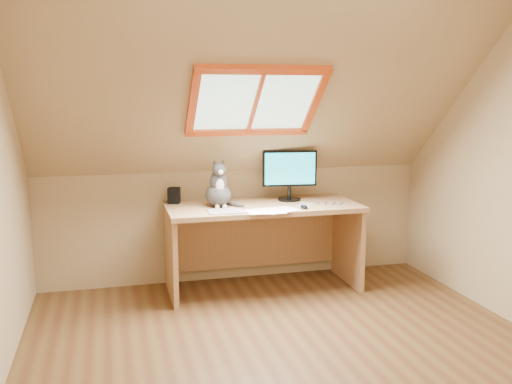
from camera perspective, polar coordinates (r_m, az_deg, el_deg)
name	(u,v)px	position (r m, az deg, el deg)	size (l,w,h in m)	color
ground	(297,361)	(3.79, 4.07, -16.52)	(3.50, 3.50, 0.00)	brown
room_shell	(305,137)	(3.32, 4.89, 5.47)	(3.52, 3.52, 2.41)	tan
desk	(261,229)	(4.97, 0.50, -3.69)	(1.64, 0.72, 0.75)	tan
monitor	(290,172)	(5.01, 3.38, 2.03)	(0.48, 0.20, 0.44)	black
cat	(218,189)	(4.77, -3.79, 0.27)	(0.23, 0.27, 0.41)	#45403D
desk_speaker	(174,196)	(4.95, -8.20, -0.35)	(0.09, 0.09, 0.14)	black
graphics_tablet	(226,211)	(4.55, -3.03, -1.96)	(0.28, 0.20, 0.01)	#B2B2B7
mouse	(304,207)	(4.70, 4.81, -1.49)	(0.05, 0.09, 0.03)	black
papers	(269,210)	(4.60, 1.34, -1.85)	(0.35, 0.30, 0.01)	white
cables	(320,204)	(4.89, 6.44, -1.20)	(0.51, 0.26, 0.01)	silver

